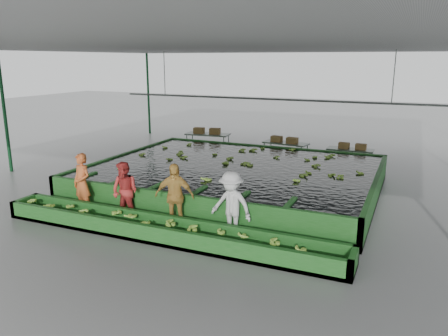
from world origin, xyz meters
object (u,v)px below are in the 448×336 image
at_px(packing_table_left, 208,143).
at_px(worker_c, 174,196).
at_px(worker_b, 125,191).
at_px(packing_table_mid, 285,152).
at_px(sorting_trough, 162,230).
at_px(box_stack_mid, 284,143).
at_px(worker_a, 82,183).
at_px(flotation_tank, 235,176).
at_px(worker_d, 231,205).
at_px(box_stack_left, 207,134).
at_px(packing_table_right, 350,159).
at_px(box_stack_right, 352,149).

bearing_deg(packing_table_left, worker_c, -69.44).
bearing_deg(worker_b, packing_table_mid, 78.93).
relative_size(sorting_trough, worker_b, 5.71).
bearing_deg(packing_table_left, box_stack_mid, -6.68).
bearing_deg(box_stack_mid, sorting_trough, -92.86).
relative_size(worker_a, worker_c, 1.00).
distance_m(worker_c, packing_table_left, 10.20).
bearing_deg(flotation_tank, box_stack_mid, 84.10).
xyz_separation_m(worker_d, box_stack_left, (-5.32, 9.50, 0.09)).
bearing_deg(worker_c, worker_d, -16.18).
xyz_separation_m(packing_table_right, box_stack_mid, (-2.95, -0.02, 0.49)).
relative_size(worker_b, worker_c, 0.93).
bearing_deg(packing_table_right, sorting_trough, -109.19).
bearing_deg(box_stack_mid, box_stack_left, 173.93).
height_order(packing_table_mid, box_stack_left, box_stack_left).
bearing_deg(packing_table_mid, packing_table_right, -1.00).
relative_size(packing_table_left, box_stack_left, 1.63).
bearing_deg(packing_table_right, worker_c, -111.10).
height_order(worker_d, box_stack_right, worker_d).
bearing_deg(box_stack_right, packing_table_right, 170.58).
bearing_deg(packing_table_left, packing_table_mid, -5.57).
relative_size(worker_d, box_stack_right, 1.58).
xyz_separation_m(flotation_tank, worker_a, (-3.33, -4.30, 0.49)).
relative_size(flotation_tank, sorting_trough, 1.00).
xyz_separation_m(sorting_trough, worker_a, (-3.33, 0.80, 0.69)).
bearing_deg(sorting_trough, packing_table_right, 70.81).
xyz_separation_m(worker_b, packing_table_right, (5.18, 9.08, -0.44)).
height_order(box_stack_mid, box_stack_right, box_stack_mid).
bearing_deg(worker_c, packing_table_left, 94.37).
distance_m(flotation_tank, worker_d, 4.63).
height_order(worker_c, worker_d, worker_c).
height_order(sorting_trough, worker_d, worker_d).
relative_size(packing_table_mid, box_stack_left, 1.52).
bearing_deg(worker_b, worker_d, 2.93).
bearing_deg(box_stack_left, packing_table_mid, -4.97).
bearing_deg(box_stack_mid, packing_table_right, 0.49).
bearing_deg(packing_table_left, packing_table_right, -3.71).
height_order(sorting_trough, packing_table_left, packing_table_left).
bearing_deg(packing_table_mid, flotation_tank, -96.39).
bearing_deg(flotation_tank, worker_a, -127.75).
relative_size(worker_b, box_stack_left, 1.30).
distance_m(worker_c, packing_table_right, 9.75).
bearing_deg(sorting_trough, flotation_tank, 90.00).
height_order(worker_c, box_stack_mid, worker_c).
distance_m(flotation_tank, sorting_trough, 5.10).
distance_m(worker_d, box_stack_mid, 9.13).
bearing_deg(packing_table_mid, packing_table_left, 174.43).
relative_size(packing_table_right, box_stack_right, 1.67).
relative_size(sorting_trough, packing_table_mid, 4.89).
bearing_deg(worker_a, worker_d, 13.51).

